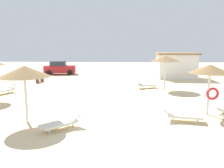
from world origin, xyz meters
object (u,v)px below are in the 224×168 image
parasol_2 (165,59)px  bench_0 (40,79)px  parasol_0 (210,70)px  lounger_0 (182,115)px  beach_cabana (176,65)px  parasol_3 (24,72)px  lounger_4 (5,89)px  parked_car (60,68)px  lounger_2 (146,85)px  lounger_3 (62,122)px

parasol_2 → bench_0: bearing=164.6°
parasol_0 → lounger_0: size_ratio=1.38×
parasol_2 → beach_cabana: (2.56, 7.34, -1.17)m
parasol_2 → bench_0: parasol_2 is taller
parasol_0 → parasol_2: 7.61m
parasol_0 → bench_0: size_ratio=1.81×
parasol_3 → lounger_4: (-4.57, 6.86, -2.21)m
parasol_3 → bench_0: parasol_3 is taller
lounger_4 → bench_0: lounger_4 is taller
parked_car → beach_cabana: beach_cabana is taller
parasol_2 → bench_0: size_ratio=1.90×
parasol_0 → bench_0: bearing=140.4°
parasol_2 → lounger_2: size_ratio=1.44×
parasol_0 → lounger_2: (-2.59, 8.01, -2.17)m
lounger_3 → bench_0: (-5.76, 13.46, 0.04)m
lounger_4 → parked_car: bearing=85.3°
bench_0 → beach_cabana: 15.29m
parasol_2 → parked_car: bearing=139.5°
parasol_0 → lounger_4: bearing=159.7°
parasol_2 → parked_car: (-11.87, 10.15, -1.82)m
parasol_2 → parasol_3: (-8.34, -9.25, -0.11)m
parasol_2 → bench_0: 12.82m
parasol_2 → parked_car: size_ratio=0.70×
lounger_0 → bench_0: size_ratio=1.31×
parasol_2 → lounger_2: (-1.56, 0.47, -2.34)m
lounger_4 → parked_car: parked_car is taller
parasol_0 → lounger_3: (-7.42, -2.56, -2.17)m
parasol_0 → beach_cabana: beach_cabana is taller
parasol_2 → parasol_3: 12.45m
lounger_2 → lounger_3: lounger_3 is taller
beach_cabana → parasol_3: bearing=-123.3°
parasol_2 → parked_car: parasol_2 is taller
parasol_2 → lounger_0: parasol_2 is taller
lounger_0 → bench_0: (-11.51, 12.08, 0.04)m
lounger_2 → lounger_3: (-4.84, -10.57, 0.00)m
lounger_4 → beach_cabana: (15.47, 9.74, 1.16)m
lounger_4 → bench_0: (0.75, 5.75, 0.03)m
bench_0 → beach_cabana: size_ratio=0.33×
parasol_2 → beach_cabana: beach_cabana is taller
parasol_0 → lounger_4: 15.01m
parasol_0 → parasol_2: size_ratio=0.95×
parasol_3 → lounger_4: size_ratio=1.43×
lounger_0 → bench_0: bearing=133.6°
parasol_2 → lounger_3: size_ratio=1.60×
parasol_0 → bench_0: 17.23m
lounger_0 → lounger_2: lounger_2 is taller
lounger_2 → parked_car: (-10.31, 9.68, 0.52)m
lounger_3 → beach_cabana: size_ratio=0.39×
lounger_2 → parked_car: bearing=136.8°
lounger_0 → lounger_3: lounger_3 is taller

